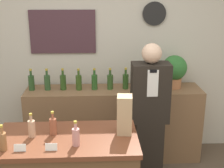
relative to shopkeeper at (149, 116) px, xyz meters
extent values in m
cube|color=beige|center=(-0.54, 0.81, 0.56)|extent=(5.20, 0.06, 2.70)
cube|color=#452A33|center=(-0.97, 0.77, 0.80)|extent=(0.80, 0.02, 0.53)
cylinder|color=black|center=(0.15, 0.77, 1.02)|extent=(0.29, 0.03, 0.29)
cube|color=brown|center=(-0.35, 0.52, -0.33)|extent=(2.15, 0.46, 0.92)
cube|color=brown|center=(-0.82, -0.75, 0.13)|extent=(1.18, 0.64, 0.04)
cube|color=black|center=(0.00, 0.00, -0.42)|extent=(0.30, 0.24, 0.73)
cube|color=black|center=(0.00, 0.00, 0.26)|extent=(0.40, 0.24, 0.64)
cube|color=white|center=(0.00, -0.12, 0.40)|extent=(0.11, 0.01, 0.28)
cube|color=black|center=(0.00, -0.13, 0.53)|extent=(0.07, 0.01, 0.03)
sphere|color=#DBB293|center=(0.00, 0.00, 0.69)|extent=(0.21, 0.21, 0.21)
cylinder|color=#B27047|center=(0.39, 0.56, 0.20)|extent=(0.19, 0.19, 0.12)
sphere|color=#2D6B2D|center=(0.39, 0.56, 0.39)|extent=(0.30, 0.30, 0.30)
cube|color=tan|center=(-0.33, -0.70, 0.32)|extent=(0.14, 0.14, 0.33)
cube|color=white|center=(-1.15, -0.96, 0.18)|extent=(0.09, 0.02, 0.06)
cube|color=white|center=(-0.91, -0.96, 0.18)|extent=(0.09, 0.02, 0.06)
cylinder|color=#94623A|center=(-1.27, -0.94, 0.22)|extent=(0.06, 0.06, 0.14)
cylinder|color=#94623A|center=(-1.27, -0.94, 0.32)|extent=(0.02, 0.02, 0.05)
cylinder|color=#B29933|center=(-1.27, -0.94, 0.35)|extent=(0.03, 0.03, 0.02)
cylinder|color=tan|center=(-1.10, -0.73, 0.22)|extent=(0.06, 0.06, 0.14)
cylinder|color=tan|center=(-1.10, -0.73, 0.32)|extent=(0.02, 0.02, 0.05)
cylinder|color=#B29933|center=(-1.10, -0.73, 0.35)|extent=(0.03, 0.03, 0.02)
cylinder|color=brown|center=(-0.93, -0.70, 0.22)|extent=(0.06, 0.06, 0.14)
cylinder|color=brown|center=(-0.93, -0.70, 0.32)|extent=(0.02, 0.02, 0.05)
cylinder|color=#B29933|center=(-0.93, -0.70, 0.35)|extent=(0.03, 0.03, 0.02)
cylinder|color=tan|center=(-0.73, -0.90, 0.22)|extent=(0.06, 0.06, 0.14)
cylinder|color=tan|center=(-0.73, -0.90, 0.32)|extent=(0.02, 0.02, 0.05)
cylinder|color=#B29933|center=(-0.73, -0.90, 0.35)|extent=(0.03, 0.03, 0.02)
cylinder|color=#284A23|center=(-1.35, 0.54, 0.22)|extent=(0.07, 0.07, 0.18)
cylinder|color=#284A23|center=(-1.35, 0.54, 0.35)|extent=(0.03, 0.03, 0.06)
cylinder|color=#B29933|center=(-1.35, 0.54, 0.39)|extent=(0.03, 0.03, 0.02)
cylinder|color=#2C4E29|center=(-1.16, 0.54, 0.22)|extent=(0.07, 0.07, 0.18)
cylinder|color=#2C4E29|center=(-1.16, 0.54, 0.35)|extent=(0.03, 0.03, 0.06)
cylinder|color=#B29933|center=(-1.16, 0.54, 0.39)|extent=(0.03, 0.03, 0.02)
cylinder|color=#2B4C1D|center=(-0.97, 0.54, 0.22)|extent=(0.07, 0.07, 0.18)
cylinder|color=#2B4C1D|center=(-0.97, 0.54, 0.35)|extent=(0.03, 0.03, 0.06)
cylinder|color=#B29933|center=(-0.97, 0.54, 0.39)|extent=(0.03, 0.03, 0.02)
cylinder|color=#324F1C|center=(-0.78, 0.52, 0.22)|extent=(0.07, 0.07, 0.18)
cylinder|color=#324F1C|center=(-0.78, 0.52, 0.35)|extent=(0.03, 0.03, 0.06)
cylinder|color=#B29933|center=(-0.78, 0.52, 0.39)|extent=(0.03, 0.03, 0.02)
cylinder|color=#2A5724|center=(-0.59, 0.53, 0.22)|extent=(0.07, 0.07, 0.18)
cylinder|color=#2A5724|center=(-0.59, 0.53, 0.35)|extent=(0.03, 0.03, 0.06)
cylinder|color=#B29933|center=(-0.59, 0.53, 0.39)|extent=(0.03, 0.03, 0.02)
cylinder|color=#2E4F21|center=(-0.40, 0.53, 0.22)|extent=(0.07, 0.07, 0.18)
cylinder|color=#2E4F21|center=(-0.40, 0.53, 0.35)|extent=(0.03, 0.03, 0.06)
cylinder|color=#B29933|center=(-0.40, 0.53, 0.39)|extent=(0.03, 0.03, 0.02)
cylinder|color=#2A4B1E|center=(-0.21, 0.54, 0.22)|extent=(0.07, 0.07, 0.18)
cylinder|color=#2A4B1E|center=(-0.21, 0.54, 0.35)|extent=(0.03, 0.03, 0.06)
cylinder|color=#B29933|center=(-0.21, 0.54, 0.39)|extent=(0.03, 0.03, 0.02)
cylinder|color=#2D5126|center=(-0.02, 0.53, 0.22)|extent=(0.07, 0.07, 0.18)
cylinder|color=#2D5126|center=(-0.02, 0.53, 0.35)|extent=(0.03, 0.03, 0.06)
cylinder|color=#B29933|center=(-0.02, 0.53, 0.39)|extent=(0.03, 0.03, 0.02)
cylinder|color=#28541D|center=(0.17, 0.51, 0.22)|extent=(0.07, 0.07, 0.18)
cylinder|color=#28541D|center=(0.17, 0.51, 0.35)|extent=(0.03, 0.03, 0.06)
cylinder|color=#B29933|center=(0.17, 0.51, 0.39)|extent=(0.03, 0.03, 0.02)
camera|label=1|loc=(-0.56, -3.08, 1.35)|focal=50.00mm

